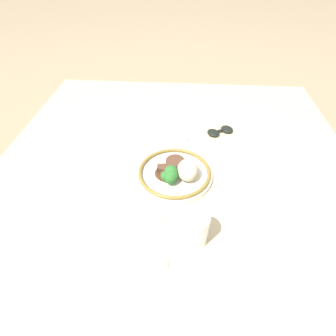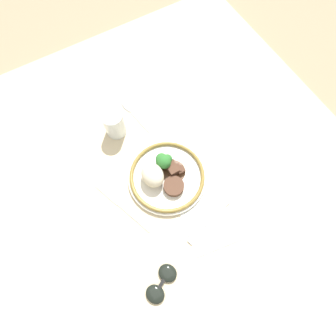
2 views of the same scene
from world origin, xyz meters
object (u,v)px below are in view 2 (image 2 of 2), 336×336
juice_glass (115,124)px  plate (166,174)px  knife (120,205)px  fork (206,226)px  spoon (130,111)px  sunglasses (161,283)px

juice_glass → plate: bearing=-164.8°
plate → knife: size_ratio=1.14×
plate → fork: size_ratio=1.44×
spoon → sunglasses: sunglasses is taller
knife → sunglasses: (-0.26, -0.00, 0.01)m
juice_glass → knife: 0.27m
juice_glass → knife: bearing=155.8°
fork → sunglasses: (-0.07, 0.19, 0.00)m
plate → juice_glass: (0.23, 0.06, 0.02)m
plate → sunglasses: 0.32m
plate → knife: plate is taller
fork → plate: bearing=-97.1°
knife → spoon: (0.29, -0.18, 0.00)m
spoon → sunglasses: size_ratio=1.33×
spoon → sunglasses: bearing=151.8°
knife → sunglasses: 0.26m
knife → spoon: spoon is taller
juice_glass → fork: size_ratio=0.56×
fork → sunglasses: bearing=6.0°
fork → sunglasses: sunglasses is taller
juice_glass → spoon: juice_glass is taller
spoon → sunglasses: (-0.55, 0.18, 0.01)m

